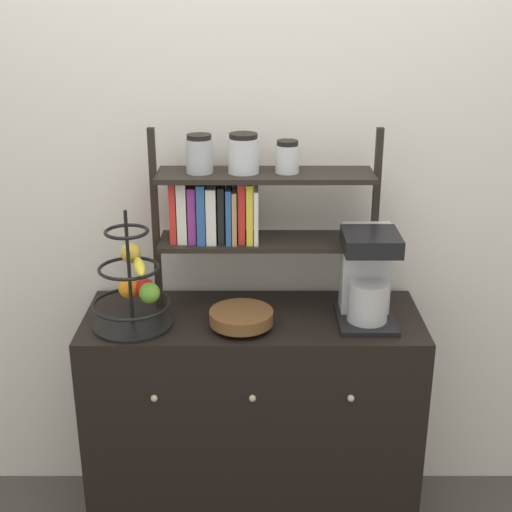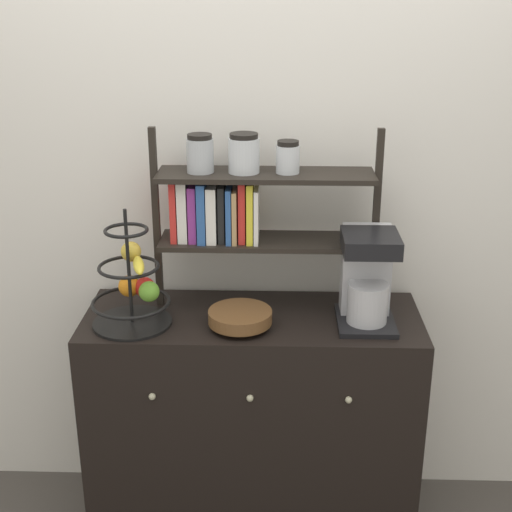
# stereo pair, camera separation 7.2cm
# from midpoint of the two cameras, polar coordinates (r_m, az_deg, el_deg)

# --- Properties ---
(wall_back) EXTENTS (7.00, 0.05, 2.60)m
(wall_back) POSITION_cam_midpoint_polar(r_m,az_deg,el_deg) (2.65, -1.07, 5.90)
(wall_back) COLOR silver
(wall_back) RESTS_ON ground_plane
(sideboard) EXTENTS (1.20, 0.47, 0.88)m
(sideboard) POSITION_cam_midpoint_polar(r_m,az_deg,el_deg) (2.76, -1.05, -13.11)
(sideboard) COLOR black
(sideboard) RESTS_ON ground_plane
(coffee_maker) EXTENTS (0.20, 0.25, 0.33)m
(coffee_maker) POSITION_cam_midpoint_polar(r_m,az_deg,el_deg) (2.48, 8.03, -1.53)
(coffee_maker) COLOR black
(coffee_maker) RESTS_ON sideboard
(fruit_stand) EXTENTS (0.27, 0.27, 0.42)m
(fruit_stand) POSITION_cam_midpoint_polar(r_m,az_deg,el_deg) (2.47, -10.60, -2.57)
(fruit_stand) COLOR black
(fruit_stand) RESTS_ON sideboard
(wooden_bowl) EXTENTS (0.22, 0.22, 0.06)m
(wooden_bowl) POSITION_cam_midpoint_polar(r_m,az_deg,el_deg) (2.45, -2.06, -4.97)
(wooden_bowl) COLOR brown
(wooden_bowl) RESTS_ON sideboard
(shelf_hutch) EXTENTS (0.80, 0.20, 0.65)m
(shelf_hutch) POSITION_cam_midpoint_polar(r_m,az_deg,el_deg) (2.49, -2.38, 4.49)
(shelf_hutch) COLOR black
(shelf_hutch) RESTS_ON sideboard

